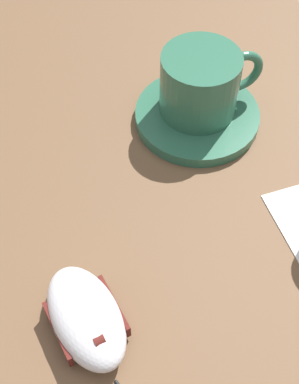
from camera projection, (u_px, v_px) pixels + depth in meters
ground_plane at (206, 249)px, 0.52m from camera, size 3.00×3.00×0.00m
saucer at (197, 116)px, 0.61m from camera, size 0.14×0.14×0.01m
coffee_cup at (201, 83)px, 0.58m from camera, size 0.09×0.11×0.07m
computer_mouse at (86, 317)px, 0.46m from camera, size 0.12×0.08×0.04m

